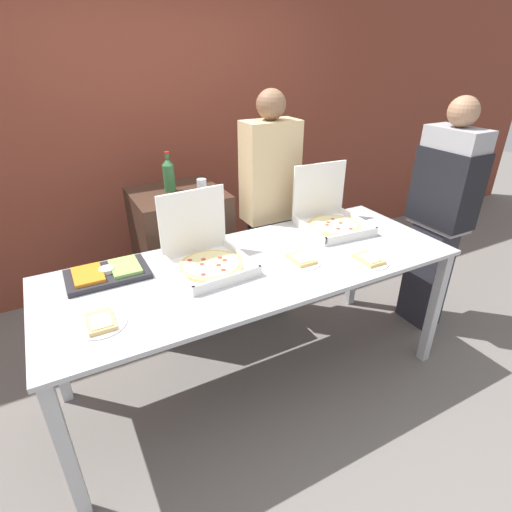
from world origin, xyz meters
name	(u,v)px	position (x,y,z in m)	size (l,w,h in m)	color
ground_plane	(256,376)	(0.00, 0.00, 0.00)	(16.00, 16.00, 0.00)	slate
brick_wall_behind	(162,127)	(0.00, 1.70, 1.40)	(10.00, 0.06, 2.80)	brown
buffet_table	(256,277)	(0.00, 0.00, 0.79)	(2.40, 0.91, 0.88)	#B7BABF
pizza_box_near_left	(207,255)	(-0.26, 0.11, 0.95)	(0.44, 0.46, 0.41)	white
pizza_box_far_right	(330,217)	(0.71, 0.23, 0.95)	(0.44, 0.46, 0.41)	white
paper_plate_front_center	(301,259)	(0.25, -0.10, 0.89)	(0.24, 0.24, 0.03)	white
paper_plate_front_right	(101,322)	(-0.89, -0.18, 0.89)	(0.23, 0.23, 0.03)	white
paper_plate_front_left	(368,260)	(0.60, -0.29, 0.89)	(0.24, 0.24, 0.03)	white
veggie_tray	(107,273)	(-0.79, 0.25, 0.90)	(0.43, 0.27, 0.05)	#28282D
sideboard_podium	(183,259)	(-0.17, 0.87, 0.54)	(0.64, 0.60, 1.09)	#382319
soda_bottle	(169,174)	(-0.21, 0.91, 1.21)	(0.08, 0.08, 0.28)	#2D6638
soda_can_silver	(202,188)	(-0.05, 0.68, 1.15)	(0.07, 0.07, 0.12)	silver
person_guest_plaid	(269,208)	(0.46, 0.65, 0.92)	(0.40, 0.22, 1.76)	black
person_server_vest	(442,208)	(1.49, -0.05, 0.98)	(0.24, 0.42, 1.73)	#2D2D38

